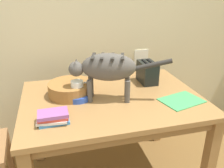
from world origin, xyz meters
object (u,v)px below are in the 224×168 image
Objects in this scene: saucer_bowl at (78,96)px; wicker_basket at (71,89)px; coffee_mug at (78,87)px; toaster at (147,72)px; cat at (107,68)px; magazine at (182,100)px; book_stack at (53,117)px; dining_table at (112,108)px.

wicker_basket reaches higher than saucer_bowl.
coffee_mug is 0.61m from toaster.
cat reaches higher than coffee_mug.
magazine is at bearing -91.37° from cat.
saucer_bowl is at bearing 57.42° from book_stack.
saucer_bowl is 0.07m from coffee_mug.
dining_table is at bearing -150.53° from toaster.
toaster reaches higher than book_stack.
cat is (-0.04, -0.02, 0.32)m from dining_table.
cat is 0.56m from magazine.
saucer_bowl is at bearing 147.78° from magazine.
toaster is (0.39, 0.22, -0.14)m from cat.
dining_table is 0.49m from magazine.
toaster is (0.63, 0.09, 0.04)m from wicker_basket.
dining_table is at bearing -8.13° from coffee_mug.
coffee_mug reaches higher than magazine.
cat is 2.41× the size of magazine.
book_stack is 0.38m from wicker_basket.
cat is at bearing 147.39° from magazine.
cat is at bearing 30.36° from book_stack.
dining_table is at bearing 143.11° from magazine.
book_stack is (-0.18, -0.28, -0.05)m from coffee_mug.
wicker_basket is at bearing 117.57° from saucer_bowl.
coffee_mug is at bearing -60.30° from wicker_basket.
cat is 5.09× the size of coffee_mug.
magazine is 0.86× the size of wicker_basket.
magazine is at bearing 3.97° from book_stack.
toaster is (0.59, 0.16, 0.07)m from saucer_bowl.
coffee_mug reaches higher than book_stack.
dining_table is 0.33m from wicker_basket.
magazine is 1.46× the size of book_stack.
dining_table is 6.67× the size of saucer_bowl.
book_stack is 0.95× the size of toaster.
saucer_bowl is 0.59× the size of wicker_basket.
book_stack is (-0.18, -0.28, 0.02)m from saucer_bowl.
dining_table is 6.31× the size of toaster.
coffee_mug is 0.72m from magazine.
coffee_mug is 0.65× the size of toaster.
cat is at bearing -16.40° from saucer_bowl.
coffee_mug is 0.10m from wicker_basket.
saucer_bowl is at bearing 172.00° from dining_table.
wicker_basket is (-0.73, 0.29, 0.05)m from magazine.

